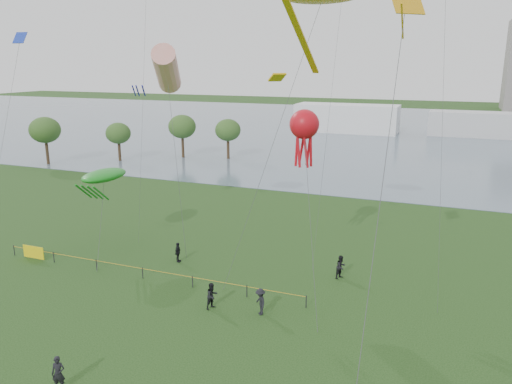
% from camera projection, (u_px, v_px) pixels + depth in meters
% --- Properties ---
extents(lake, '(400.00, 120.00, 0.08)m').
position_uv_depth(lake, '(405.00, 132.00, 110.32)').
color(lake, slate).
rests_on(lake, ground_plane).
extents(pavilion_left, '(22.00, 8.00, 6.00)m').
position_uv_depth(pavilion_left, '(347.00, 118.00, 109.31)').
color(pavilion_left, white).
rests_on(pavilion_left, ground_plane).
extents(pavilion_right, '(18.00, 7.00, 5.00)m').
position_uv_depth(pavilion_right, '(475.00, 124.00, 102.94)').
color(pavilion_right, silver).
rests_on(pavilion_right, ground_plane).
extents(trees, '(27.75, 18.07, 7.09)m').
position_uv_depth(trees, '(139.00, 130.00, 76.71)').
color(trees, '#342518').
rests_on(trees, ground_plane).
extents(fence, '(24.07, 0.07, 1.05)m').
position_uv_depth(fence, '(73.00, 259.00, 37.43)').
color(fence, black).
rests_on(fence, ground_plane).
extents(spectator_a, '(0.91, 1.01, 1.68)m').
position_uv_depth(spectator_a, '(212.00, 296.00, 30.90)').
color(spectator_a, black).
rests_on(spectator_a, ground_plane).
extents(spectator_b, '(1.17, 1.23, 1.67)m').
position_uv_depth(spectator_b, '(260.00, 302.00, 30.15)').
color(spectator_b, black).
rests_on(spectator_b, ground_plane).
extents(spectator_c, '(0.51, 0.96, 1.56)m').
position_uv_depth(spectator_c, '(178.00, 252.00, 38.16)').
color(spectator_c, black).
rests_on(spectator_c, ground_plane).
extents(spectator_f, '(0.73, 0.61, 1.70)m').
position_uv_depth(spectator_f, '(58.00, 373.00, 23.18)').
color(spectator_f, black).
rests_on(spectator_f, ground_plane).
extents(spectator_g, '(0.96, 1.03, 1.70)m').
position_uv_depth(spectator_g, '(341.00, 267.00, 35.25)').
color(spectator_g, black).
rests_on(spectator_g, ground_plane).
extents(kite_windsock, '(4.88, 5.13, 16.27)m').
position_uv_depth(kite_windsock, '(167.00, 69.00, 38.43)').
color(kite_windsock, '#3F3F42').
extents(kite_creature, '(3.53, 6.76, 6.59)m').
position_uv_depth(kite_creature, '(104.00, 176.00, 39.75)').
color(kite_creature, '#3F3F42').
extents(kite_octopus, '(4.29, 8.69, 11.83)m').
position_uv_depth(kite_octopus, '(304.00, 126.00, 33.68)').
color(kite_octopus, '#3F3F42').
extents(kite_delta, '(1.66, 13.26, 18.19)m').
position_uv_depth(kite_delta, '(404.00, 18.00, 20.85)').
color(kite_delta, '#3F3F42').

